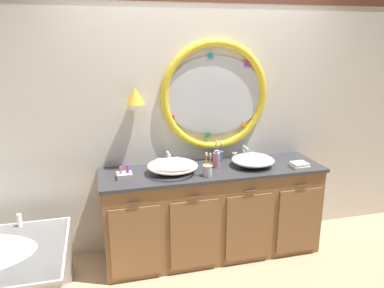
# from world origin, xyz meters

# --- Properties ---
(ground_plane) EXTENTS (14.00, 14.00, 0.00)m
(ground_plane) POSITION_xyz_m (0.00, 0.00, 0.00)
(ground_plane) COLOR tan
(back_wall_assembly) EXTENTS (6.40, 0.26, 2.60)m
(back_wall_assembly) POSITION_xyz_m (0.01, 0.59, 1.31)
(back_wall_assembly) COLOR silver
(back_wall_assembly) RESTS_ON ground_plane
(vanity_counter) EXTENTS (2.01, 0.60, 0.84)m
(vanity_counter) POSITION_xyz_m (0.06, 0.27, 0.42)
(vanity_counter) COLOR olive
(vanity_counter) RESTS_ON ground_plane
(sink_basin_left) EXTENTS (0.44, 0.44, 0.13)m
(sink_basin_left) POSITION_xyz_m (-0.32, 0.24, 0.91)
(sink_basin_left) COLOR white
(sink_basin_left) RESTS_ON vanity_counter
(sink_basin_right) EXTENTS (0.39, 0.39, 0.11)m
(sink_basin_right) POSITION_xyz_m (0.43, 0.24, 0.90)
(sink_basin_right) COLOR white
(sink_basin_right) RESTS_ON vanity_counter
(faucet_set_left) EXTENTS (0.22, 0.14, 0.14)m
(faucet_set_left) POSITION_xyz_m (-0.32, 0.47, 0.90)
(faucet_set_left) COLOR silver
(faucet_set_left) RESTS_ON vanity_counter
(faucet_set_right) EXTENTS (0.23, 0.14, 0.14)m
(faucet_set_right) POSITION_xyz_m (0.43, 0.47, 0.90)
(faucet_set_right) COLOR silver
(faucet_set_right) RESTS_ON vanity_counter
(toothbrush_holder_left) EXTENTS (0.08, 0.08, 0.21)m
(toothbrush_holder_left) POSITION_xyz_m (-0.04, 0.10, 0.90)
(toothbrush_holder_left) COLOR silver
(toothbrush_holder_left) RESTS_ON vanity_counter
(toothbrush_holder_right) EXTENTS (0.09, 0.09, 0.20)m
(toothbrush_holder_right) POSITION_xyz_m (0.17, 0.46, 0.90)
(toothbrush_holder_right) COLOR slate
(toothbrush_holder_right) RESTS_ON vanity_counter
(soap_dispenser) EXTENTS (0.06, 0.07, 0.17)m
(soap_dispenser) POSITION_xyz_m (0.10, 0.29, 0.92)
(soap_dispenser) COLOR pink
(soap_dispenser) RESTS_ON vanity_counter
(folded_hand_towel) EXTENTS (0.15, 0.14, 0.05)m
(folded_hand_towel) POSITION_xyz_m (0.83, 0.10, 0.87)
(folded_hand_towel) COLOR white
(folded_hand_towel) RESTS_ON vanity_counter
(toiletry_basket) EXTENTS (0.13, 0.11, 0.11)m
(toiletry_basket) POSITION_xyz_m (-0.73, 0.24, 0.87)
(toiletry_basket) COLOR beige
(toiletry_basket) RESTS_ON vanity_counter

